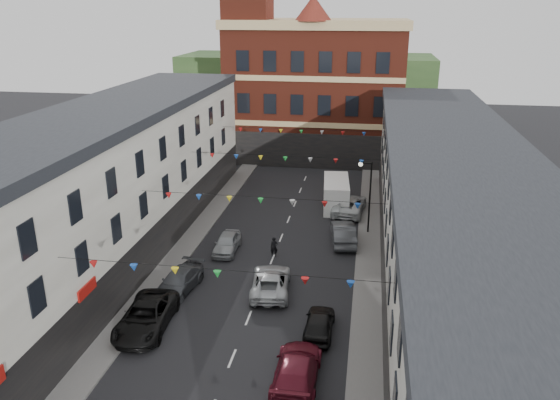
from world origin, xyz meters
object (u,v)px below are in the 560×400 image
Objects in this scene: car_right_c at (297,370)px; car_left_e at (227,243)px; car_left_d at (179,281)px; car_right_e at (343,233)px; white_van at (336,194)px; car_right_d at (319,323)px; car_left_c at (146,316)px; pedestrian at (274,247)px; street_lamp at (367,188)px; car_right_f at (349,205)px; moving_car at (271,281)px.

car_left_e is at bearing -63.33° from car_right_c.
car_right_e is (10.03, 9.37, 0.12)m from car_left_d.
white_van reaches higher than car_left_d.
car_right_e is at bearing -92.19° from car_right_d.
car_right_d is (9.77, 1.07, -0.11)m from car_left_c.
pedestrian is at bearing 58.79° from car_left_c.
street_lamp is at bearing 25.49° from car_left_e.
street_lamp reaches higher than white_van.
white_van is at bearing 63.64° from car_left_c.
pedestrian is (-6.50, -5.52, -3.14)m from street_lamp.
street_lamp reaches higher than pedestrian.
car_right_f is (0.17, 6.55, -0.02)m from car_right_e.
car_left_d is 0.88× the size of car_right_c.
white_van reaches higher than car_left_c.
car_right_f is at bearing 64.96° from car_left_d.
car_right_e is 3.20× the size of pedestrian.
car_right_e is (8.51, 3.03, 0.12)m from car_left_e.
car_left_e is 6.98m from moving_car.
pedestrian is (-3.55, 13.91, -0.01)m from car_right_c.
car_right_f is (-1.47, 4.43, -3.12)m from street_lamp.
car_right_e is 8.06m from white_van.
car_right_f is (10.20, 15.92, 0.10)m from car_left_d.
car_left_d reaches higher than car_right_d.
car_right_e is (0.63, 12.82, 0.13)m from car_right_d.
car_right_f is at bearing 46.40° from car_left_e.
white_van is at bearing 54.65° from car_left_e.
car_left_c is 17.35m from car_right_e.
car_right_d is (9.40, -3.45, -0.01)m from car_left_d.
white_van is at bearing -89.94° from car_right_e.
car_left_d is at bearing 81.93° from car_left_c.
car_left_c is 1.15× the size of car_right_e.
car_left_c is 0.97× the size of white_van.
car_left_e is at bearing -128.71° from white_van.
moving_car reaches higher than car_right_d.
moving_car is at bearing -118.73° from street_lamp.
street_lamp is 1.28× the size of car_left_d.
white_van is (8.92, 17.34, 0.60)m from car_left_d.
street_lamp is 9.08m from pedestrian.
car_right_e is at bearing -122.51° from moving_car.
street_lamp is 4.10m from car_right_e.
moving_car is (-4.18, -8.52, -0.08)m from car_right_e.
pedestrian is (5.55, 10.49, -0.02)m from car_left_c.
car_right_d is at bearing -98.68° from street_lamp.
car_right_c is at bearing -23.92° from car_left_c.
pedestrian is (5.18, 5.97, 0.08)m from car_left_d.
car_right_e reaches higher than car_left_c.
car_right_d is (7.87, -9.79, -0.01)m from car_left_e.
car_left_e is at bearing 84.09° from car_left_d.
car_left_e is 1.02× the size of car_right_d.
car_right_e is (10.41, 13.89, 0.02)m from car_left_c.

